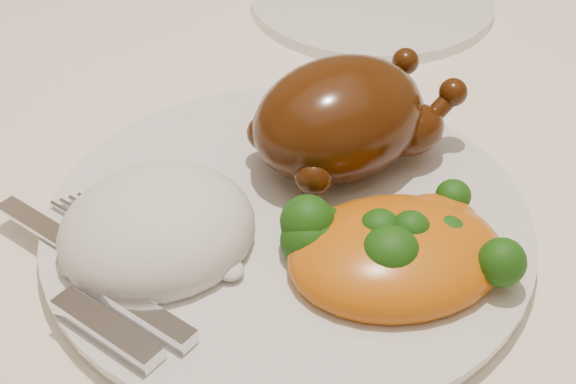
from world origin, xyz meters
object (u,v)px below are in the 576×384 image
dinner_plate (288,224)px  side_plate (371,1)px  dining_table (336,208)px  roast_chicken (344,117)px

dinner_plate → side_plate: bearing=48.1°
dining_table → dinner_plate: dinner_plate is taller
dining_table → roast_chicken: bearing=-121.4°
dinner_plate → dining_table: bearing=45.9°
dining_table → dinner_plate: bearing=-134.1°
dining_table → side_plate: (0.12, 0.14, 0.11)m
dining_table → dinner_plate: size_ratio=5.26×
dining_table → side_plate: size_ratio=6.95×
roast_chicken → dining_table: bearing=53.3°
dinner_plate → roast_chicken: 0.08m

